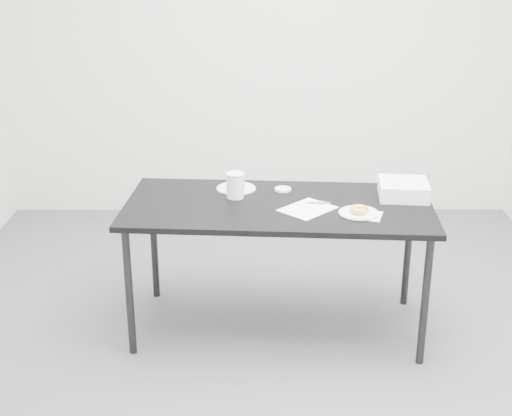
{
  "coord_description": "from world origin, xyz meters",
  "views": [
    {
      "loc": [
        -0.05,
        -3.48,
        2.11
      ],
      "look_at": [
        -0.04,
        0.02,
        0.77
      ],
      "focal_mm": 50.0,
      "sensor_mm": 36.0,
      "label": 1
    }
  ],
  "objects_px": {
    "pen": "(319,203)",
    "plate_far": "(236,188)",
    "table": "(278,214)",
    "donut_near": "(359,210)",
    "bakery_box": "(403,189)",
    "scorecard": "(308,209)",
    "donut_far": "(236,185)",
    "coffee_cup": "(235,185)",
    "plate_near": "(359,213)"
  },
  "relations": [
    {
      "from": "table",
      "to": "donut_far",
      "type": "xyz_separation_m",
      "value": [
        -0.23,
        0.24,
        0.08
      ]
    },
    {
      "from": "donut_near",
      "to": "bakery_box",
      "type": "bearing_deg",
      "value": 43.13
    },
    {
      "from": "pen",
      "to": "bakery_box",
      "type": "height_order",
      "value": "bakery_box"
    },
    {
      "from": "table",
      "to": "bakery_box",
      "type": "height_order",
      "value": "bakery_box"
    },
    {
      "from": "donut_far",
      "to": "bakery_box",
      "type": "bearing_deg",
      "value": -8.23
    },
    {
      "from": "pen",
      "to": "plate_far",
      "type": "bearing_deg",
      "value": 152.51
    },
    {
      "from": "scorecard",
      "to": "plate_near",
      "type": "bearing_deg",
      "value": 28.38
    },
    {
      "from": "pen",
      "to": "donut_far",
      "type": "bearing_deg",
      "value": 152.51
    },
    {
      "from": "plate_far",
      "to": "coffee_cup",
      "type": "xyz_separation_m",
      "value": [
        -0.0,
        -0.14,
        0.07
      ]
    },
    {
      "from": "donut_near",
      "to": "pen",
      "type": "bearing_deg",
      "value": 142.73
    },
    {
      "from": "pen",
      "to": "bakery_box",
      "type": "relative_size",
      "value": 0.47
    },
    {
      "from": "pen",
      "to": "donut_far",
      "type": "relative_size",
      "value": 1.19
    },
    {
      "from": "coffee_cup",
      "to": "bakery_box",
      "type": "bearing_deg",
      "value": 0.59
    },
    {
      "from": "coffee_cup",
      "to": "donut_near",
      "type": "bearing_deg",
      "value": -21.25
    },
    {
      "from": "pen",
      "to": "bakery_box",
      "type": "xyz_separation_m",
      "value": [
        0.48,
        0.11,
        0.04
      ]
    },
    {
      "from": "table",
      "to": "donut_near",
      "type": "distance_m",
      "value": 0.45
    },
    {
      "from": "plate_far",
      "to": "donut_far",
      "type": "distance_m",
      "value": 0.02
    },
    {
      "from": "donut_far",
      "to": "coffee_cup",
      "type": "distance_m",
      "value": 0.15
    },
    {
      "from": "donut_near",
      "to": "scorecard",
      "type": "bearing_deg",
      "value": 164.22
    },
    {
      "from": "plate_near",
      "to": "bakery_box",
      "type": "relative_size",
      "value": 0.8
    },
    {
      "from": "pen",
      "to": "plate_far",
      "type": "distance_m",
      "value": 0.51
    },
    {
      "from": "plate_near",
      "to": "plate_far",
      "type": "height_order",
      "value": "plate_near"
    },
    {
      "from": "scorecard",
      "to": "bakery_box",
      "type": "bearing_deg",
      "value": 63.3
    },
    {
      "from": "scorecard",
      "to": "coffee_cup",
      "type": "height_order",
      "value": "coffee_cup"
    },
    {
      "from": "pen",
      "to": "bakery_box",
      "type": "distance_m",
      "value": 0.49
    },
    {
      "from": "donut_far",
      "to": "donut_near",
      "type": "bearing_deg",
      "value": -31.45
    },
    {
      "from": "plate_far",
      "to": "donut_far",
      "type": "height_order",
      "value": "donut_far"
    },
    {
      "from": "plate_far",
      "to": "coffee_cup",
      "type": "distance_m",
      "value": 0.16
    },
    {
      "from": "table",
      "to": "scorecard",
      "type": "distance_m",
      "value": 0.18
    },
    {
      "from": "donut_near",
      "to": "plate_far",
      "type": "distance_m",
      "value": 0.76
    },
    {
      "from": "donut_far",
      "to": "scorecard",
      "type": "bearing_deg",
      "value": -39.85
    },
    {
      "from": "scorecard",
      "to": "donut_far",
      "type": "height_order",
      "value": "donut_far"
    },
    {
      "from": "scorecard",
      "to": "pen",
      "type": "height_order",
      "value": "pen"
    },
    {
      "from": "coffee_cup",
      "to": "pen",
      "type": "bearing_deg",
      "value": -12.79
    },
    {
      "from": "scorecard",
      "to": "donut_near",
      "type": "bearing_deg",
      "value": 28.38
    },
    {
      "from": "scorecard",
      "to": "pen",
      "type": "relative_size",
      "value": 2.15
    },
    {
      "from": "table",
      "to": "scorecard",
      "type": "relative_size",
      "value": 6.33
    },
    {
      "from": "pen",
      "to": "donut_far",
      "type": "distance_m",
      "value": 0.51
    },
    {
      "from": "plate_far",
      "to": "donut_far",
      "type": "relative_size",
      "value": 2.13
    },
    {
      "from": "table",
      "to": "plate_far",
      "type": "bearing_deg",
      "value": 137.67
    },
    {
      "from": "plate_far",
      "to": "scorecard",
      "type": "bearing_deg",
      "value": -39.85
    },
    {
      "from": "scorecard",
      "to": "coffee_cup",
      "type": "relative_size",
      "value": 1.89
    },
    {
      "from": "donut_near",
      "to": "plate_far",
      "type": "height_order",
      "value": "donut_near"
    },
    {
      "from": "plate_near",
      "to": "donut_near",
      "type": "distance_m",
      "value": 0.02
    },
    {
      "from": "plate_far",
      "to": "pen",
      "type": "bearing_deg",
      "value": -28.65
    },
    {
      "from": "table",
      "to": "donut_near",
      "type": "xyz_separation_m",
      "value": [
        0.41,
        -0.15,
        0.08
      ]
    },
    {
      "from": "scorecard",
      "to": "plate_far",
      "type": "xyz_separation_m",
      "value": [
        -0.39,
        0.32,
        0.0
      ]
    },
    {
      "from": "coffee_cup",
      "to": "scorecard",
      "type": "bearing_deg",
      "value": -24.73
    },
    {
      "from": "donut_far",
      "to": "bakery_box",
      "type": "relative_size",
      "value": 0.4
    },
    {
      "from": "plate_far",
      "to": "table",
      "type": "bearing_deg",
      "value": -46.23
    }
  ]
}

